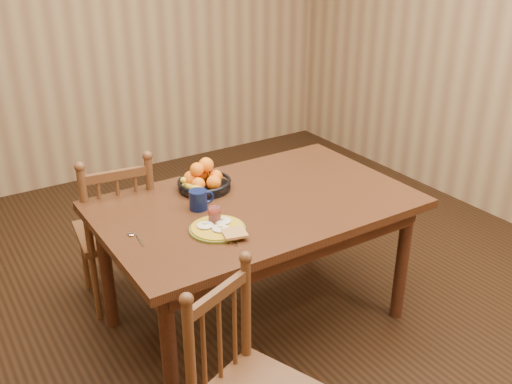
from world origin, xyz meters
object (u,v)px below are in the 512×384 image
coffee_mug (199,199)px  fruit_bowl (203,180)px  breakfast_plate (218,228)px  dining_table (256,215)px  chair_far (117,231)px

coffee_mug → fruit_bowl: (0.13, 0.20, 0.00)m
breakfast_plate → fruit_bowl: size_ratio=1.03×
breakfast_plate → coffee_mug: 0.25m
breakfast_plate → coffee_mug: coffee_mug is taller
coffee_mug → fruit_bowl: size_ratio=0.46×
breakfast_plate → fruit_bowl: 0.48m
dining_table → coffee_mug: bearing=165.0°
chair_far → coffee_mug: bearing=124.1°
dining_table → fruit_bowl: size_ratio=5.52×
dining_table → fruit_bowl: (-0.16, 0.27, 0.14)m
coffee_mug → dining_table: bearing=-15.0°
chair_far → fruit_bowl: 0.62m
chair_far → breakfast_plate: 0.86m
dining_table → coffee_mug: (-0.29, 0.08, 0.14)m
chair_far → coffee_mug: 0.68m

